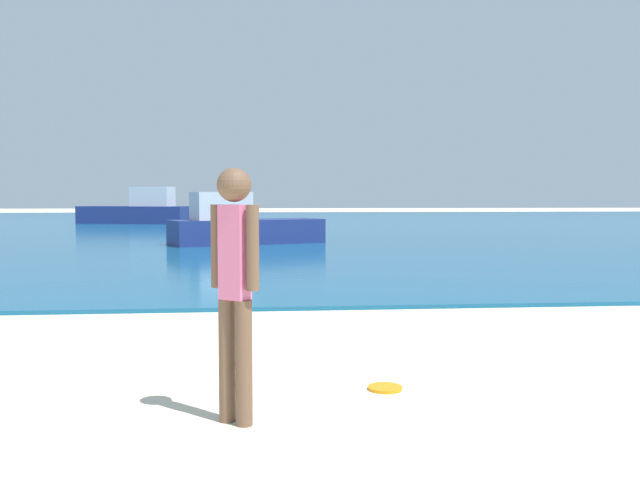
# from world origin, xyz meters

# --- Properties ---
(water) EXTENTS (160.00, 60.00, 0.06)m
(water) POSITION_xyz_m (0.00, 42.15, 0.03)
(water) COLOR #14567F
(water) RESTS_ON ground
(person_standing) EXTENTS (0.33, 0.28, 1.73)m
(person_standing) POSITION_xyz_m (-1.30, 7.61, 0.99)
(person_standing) COLOR brown
(person_standing) RESTS_ON ground
(frisbee) EXTENTS (0.28, 0.28, 0.03)m
(frisbee) POSITION_xyz_m (-0.14, 8.31, 0.01)
(frisbee) COLOR orange
(frisbee) RESTS_ON ground
(boat_near) EXTENTS (5.06, 3.21, 1.64)m
(boat_near) POSITION_xyz_m (-1.63, 24.84, 0.63)
(boat_near) COLOR navy
(boat_near) RESTS_ON water
(boat_far) EXTENTS (6.42, 3.41, 2.08)m
(boat_far) POSITION_xyz_m (-7.82, 42.44, 0.78)
(boat_far) COLOR navy
(boat_far) RESTS_ON water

